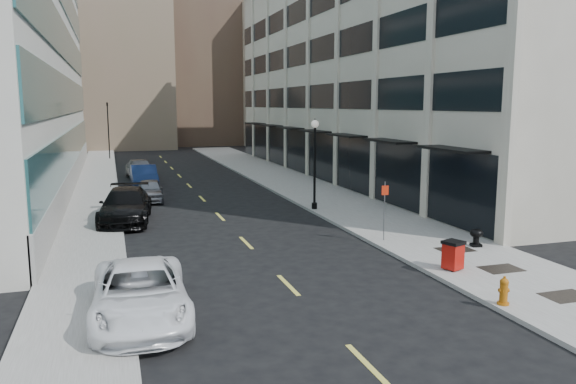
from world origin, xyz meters
TOP-DOWN VIEW (x-y plane):
  - ground at (0.00, 0.00)m, footprint 160.00×160.00m
  - sidewalk_right at (7.50, 20.00)m, footprint 5.00×80.00m
  - sidewalk_left at (-6.50, 20.00)m, footprint 3.00×80.00m
  - building_right at (16.94, 26.99)m, footprint 15.30×46.50m
  - skyline_tan_near at (-4.00, 68.00)m, footprint 14.00×18.00m
  - skyline_brown at (8.00, 72.00)m, footprint 12.00×16.00m
  - skyline_tan_far at (-14.00, 78.00)m, footprint 12.00×14.00m
  - skyline_stone at (18.00, 66.00)m, footprint 10.00×14.00m
  - grate_near at (7.60, -2.00)m, footprint 1.40×1.00m
  - grate_mid at (7.60, 1.00)m, footprint 1.40×1.00m
  - grate_far at (7.60, 3.80)m, footprint 1.40×1.00m
  - road_centerline at (0.00, 17.00)m, footprint 0.15×68.20m
  - traffic_signal at (-5.50, 48.00)m, footprint 0.66×0.66m
  - car_white_van at (-4.80, 0.35)m, footprint 2.74×5.64m
  - car_black_pickup at (-4.80, 14.00)m, footprint 3.06×6.11m
  - car_silver_sedan at (-3.20, 20.11)m, footprint 1.78×4.02m
  - car_blue_sedan at (-3.20, 25.92)m, footprint 1.77×4.96m
  - car_grey_sedan at (-3.20, 31.15)m, footprint 2.41×4.98m
  - fire_hydrant at (5.30, -2.00)m, footprint 0.34×0.34m
  - trash_bin at (5.91, 1.47)m, footprint 0.82×0.82m
  - lamppost at (5.30, 13.86)m, footprint 0.42×0.42m
  - sign_post at (5.60, 6.10)m, footprint 0.30×0.08m
  - urn_planter at (8.72, 4.00)m, footprint 0.53×0.53m

SIDE VIEW (x-z plane):
  - ground at x=0.00m, z-range 0.00..0.00m
  - road_centerline at x=0.00m, z-range 0.00..0.01m
  - sidewalk_right at x=7.50m, z-range 0.00..0.15m
  - sidewalk_left at x=-6.50m, z-range 0.00..0.15m
  - grate_near at x=7.60m, z-range 0.15..0.16m
  - grate_mid at x=7.60m, z-range 0.15..0.16m
  - grate_far at x=7.60m, z-range 0.15..0.16m
  - fire_hydrant at x=5.30m, z-range 0.14..0.99m
  - urn_planter at x=8.72m, z-range 0.23..0.97m
  - car_silver_sedan at x=-3.20m, z-range 0.00..1.34m
  - trash_bin at x=5.91m, z-range 0.19..1.23m
  - car_white_van at x=-4.80m, z-range 0.00..1.55m
  - car_blue_sedan at x=-3.20m, z-range 0.00..1.63m
  - car_grey_sedan at x=-3.20m, z-range 0.00..1.64m
  - car_black_pickup at x=-4.80m, z-range 0.00..1.70m
  - sign_post at x=5.60m, z-range 0.50..3.04m
  - lamppost at x=5.30m, z-range 0.59..5.61m
  - traffic_signal at x=-5.50m, z-range 2.23..9.21m
  - building_right at x=16.94m, z-range -0.13..18.12m
  - skyline_stone at x=18.00m, z-range 0.00..20.00m
  - skyline_tan_far at x=-14.00m, z-range 0.00..22.00m
  - skyline_tan_near at x=-4.00m, z-range 0.00..28.00m
  - skyline_brown at x=8.00m, z-range 0.00..34.00m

